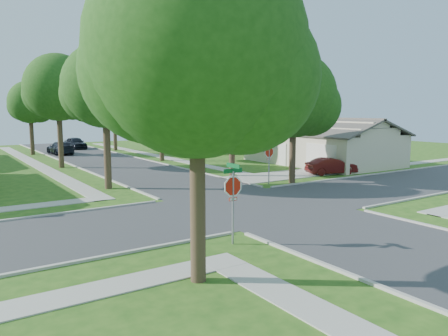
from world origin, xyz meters
TOP-DOWN VIEW (x-y plane):
  - ground at (0.00, 0.00)m, footprint 100.00×100.00m
  - road_ns at (0.00, 0.00)m, footprint 7.00×100.00m
  - sidewalk_ne at (6.10, 26.00)m, footprint 1.20×40.00m
  - sidewalk_nw at (-6.10, 26.00)m, footprint 1.20×40.00m
  - driveway at (7.90, 7.10)m, footprint 8.80×3.60m
  - stop_sign_sw at (-4.70, -4.70)m, footprint 1.05×0.80m
  - stop_sign_ne at (4.70, 4.70)m, footprint 1.05×0.80m
  - tree_e_near at (4.75, 9.01)m, footprint 4.97×4.80m
  - tree_e_mid at (4.76, 21.01)m, footprint 5.59×5.40m
  - tree_e_far at (4.75, 34.01)m, footprint 5.17×5.00m
  - tree_w_near at (-4.64, 9.01)m, footprint 5.38×5.20m
  - tree_w_mid at (-4.64, 21.01)m, footprint 5.80×5.60m
  - tree_w_far at (-4.65, 34.01)m, footprint 4.76×4.60m
  - tree_sw_corner at (-7.44, -6.99)m, footprint 6.21×6.00m
  - tree_ne_corner at (6.36, 4.21)m, footprint 5.80×5.60m
  - house_ne_near at (15.99, 11.00)m, footprint 8.42×13.60m
  - house_ne_far at (15.99, 29.00)m, footprint 8.42×13.60m
  - car_driveway at (11.50, 5.50)m, footprint 4.10×2.47m
  - car_curb_east at (1.20, 38.81)m, footprint 2.15×4.55m
  - car_curb_west at (-2.04, 32.81)m, footprint 2.23×4.98m

SIDE VIEW (x-z plane):
  - ground at x=0.00m, z-range 0.00..0.00m
  - road_ns at x=0.00m, z-range -0.01..0.01m
  - sidewalk_ne at x=6.10m, z-range 0.00..0.04m
  - sidewalk_nw at x=-6.10m, z-range 0.00..0.04m
  - driveway at x=7.90m, z-range 0.00..0.05m
  - car_driveway at x=11.50m, z-range 0.00..1.28m
  - car_curb_west at x=-2.04m, z-range 0.00..1.42m
  - car_curb_east at x=1.20m, z-range 0.00..1.50m
  - house_ne_near at x=15.99m, z-range -0.60..3.63m
  - house_ne_far at x=15.99m, z-range -0.60..3.63m
  - stop_sign_sw at x=-4.70m, z-range 0.54..3.52m
  - stop_sign_ne at x=4.70m, z-range 0.54..3.52m
  - tree_w_far at x=-4.65m, z-range 1.49..9.52m
  - tree_ne_corner at x=6.36m, z-range 1.26..9.92m
  - tree_e_near at x=4.75m, z-range 1.50..9.78m
  - tree_e_far at x=4.75m, z-range 1.62..10.34m
  - tree_w_near at x=-4.64m, z-range 1.63..10.60m
  - tree_e_mid at x=4.76m, z-range 1.64..10.86m
  - tree_sw_corner at x=-7.44m, z-range 1.49..11.04m
  - tree_w_mid at x=-4.64m, z-range 1.71..11.27m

